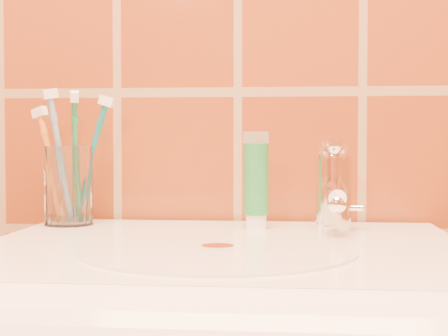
# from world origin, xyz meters

# --- Properties ---
(glass_tumbler) EXTENTS (0.09, 0.09, 0.11)m
(glass_tumbler) POSITION_xyz_m (-0.23, 1.12, 0.91)
(glass_tumbler) COLOR white
(glass_tumbler) RESTS_ON pedestal_sink
(toothpaste_tube) EXTENTS (0.04, 0.03, 0.13)m
(toothpaste_tube) POSITION_xyz_m (0.03, 1.10, 0.91)
(toothpaste_tube) COLOR white
(toothpaste_tube) RESTS_ON pedestal_sink
(faucet) EXTENTS (0.05, 0.11, 0.12)m
(faucet) POSITION_xyz_m (0.14, 1.09, 0.91)
(faucet) COLOR white
(faucet) RESTS_ON pedestal_sink
(toothbrush_0) EXTENTS (0.07, 0.12, 0.20)m
(toothbrush_0) POSITION_xyz_m (-0.22, 1.10, 0.94)
(toothbrush_0) COLOR #1F7545
(toothbrush_0) RESTS_ON glass_tumbler
(toothbrush_1) EXTENTS (0.10, 0.09, 0.18)m
(toothbrush_1) POSITION_xyz_m (-0.26, 1.12, 0.93)
(toothbrush_1) COLOR orange
(toothbrush_1) RESTS_ON glass_tumbler
(toothbrush_2) EXTENTS (0.09, 0.09, 0.20)m
(toothbrush_2) POSITION_xyz_m (-0.24, 1.10, 0.94)
(toothbrush_2) COLOR #699BBB
(toothbrush_2) RESTS_ON glass_tumbler
(toothbrush_3) EXTENTS (0.09, 0.08, 0.19)m
(toothbrush_3) POSITION_xyz_m (-0.21, 1.13, 0.94)
(toothbrush_3) COLOR #0D7074
(toothbrush_3) RESTS_ON glass_tumbler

